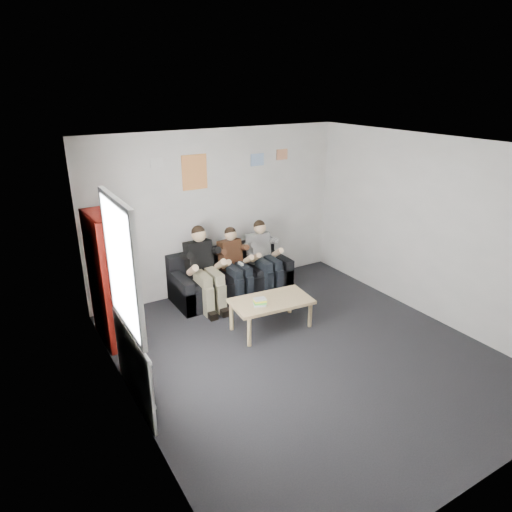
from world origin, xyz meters
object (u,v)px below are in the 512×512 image
at_px(sofa, 231,278).
at_px(coffee_table, 271,303).
at_px(bookshelf, 107,280).
at_px(person_middle, 236,265).
at_px(person_left, 205,269).
at_px(person_right, 264,258).

distance_m(sofa, coffee_table, 1.34).
distance_m(bookshelf, person_middle, 2.13).
relative_size(person_left, person_middle, 1.09).
xyz_separation_m(person_left, person_middle, (0.55, 0.01, -0.04)).
distance_m(coffee_table, person_left, 1.27).
bearing_deg(coffee_table, bookshelf, 156.87).
bearing_deg(sofa, coffee_table, -91.97).
bearing_deg(person_right, person_left, 174.90).
distance_m(bookshelf, person_left, 1.59).
height_order(person_middle, person_right, person_right).
relative_size(bookshelf, person_left, 1.40).
bearing_deg(person_left, sofa, 15.88).
relative_size(person_left, person_right, 1.06).
relative_size(bookshelf, coffee_table, 1.59).
height_order(sofa, bookshelf, bookshelf).
bearing_deg(bookshelf, coffee_table, -27.08).
bearing_deg(person_middle, coffee_table, -98.03).
height_order(coffee_table, person_left, person_left).
xyz_separation_m(person_middle, person_right, (0.55, -0.00, 0.01)).
distance_m(sofa, person_middle, 0.37).
height_order(coffee_table, person_middle, person_middle).
relative_size(sofa, person_right, 1.63).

